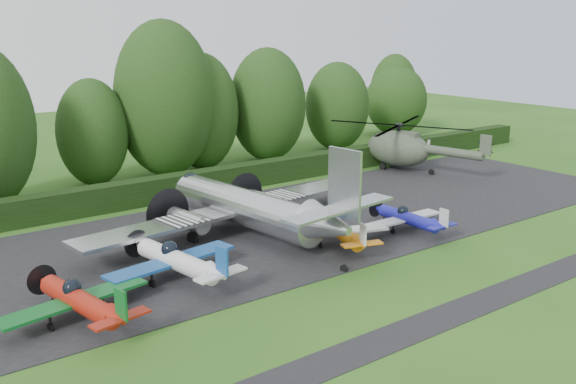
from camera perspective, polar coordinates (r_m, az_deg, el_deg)
ground at (r=34.33m, az=3.19°, el=-8.65°), size 160.00×160.00×0.00m
apron at (r=41.97m, az=-5.57°, el=-4.25°), size 70.00×18.00×0.01m
taxiway_verge at (r=30.41m, az=10.58°, el=-12.14°), size 70.00×2.00×0.00m
hedgerow at (r=51.32m, az=-11.92°, el=-0.95°), size 90.00×1.60×2.00m
transport_plane at (r=41.75m, az=-3.61°, el=-1.37°), size 22.89×17.55×7.33m
light_plane_red at (r=31.74m, az=-18.05°, el=-9.13°), size 7.31×7.68×2.81m
light_plane_white at (r=35.32m, az=-9.84°, el=-5.99°), size 7.79×8.19×2.99m
light_plane_orange at (r=40.20m, az=4.66°, el=-3.50°), size 6.63×6.97×2.55m
light_plane_blue at (r=43.75m, az=10.62°, el=-2.29°), size 6.17×6.49×2.37m
helicopter at (r=62.06m, az=9.83°, el=4.11°), size 13.72×16.07×4.42m
sign_board at (r=70.04m, az=12.96°, el=4.22°), size 3.27×0.12×1.84m
tree_1 at (r=59.28m, az=-10.92°, el=8.11°), size 9.05×9.05×14.06m
tree_2 at (r=57.33m, az=-17.00°, el=5.06°), size 6.02×6.02×9.22m
tree_3 at (r=70.95m, az=4.39°, el=7.59°), size 6.99×6.99×9.63m
tree_4 at (r=61.68m, az=-7.67°, el=7.08°), size 6.95×6.95×11.05m
tree_7 at (r=65.07m, az=-1.82°, el=7.75°), size 7.74×7.74×11.37m
tree_10 at (r=83.09m, az=9.38°, el=8.60°), size 6.07×6.07×9.97m
tree_12 at (r=81.91m, az=9.61°, el=8.02°), size 7.57×7.57×8.58m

